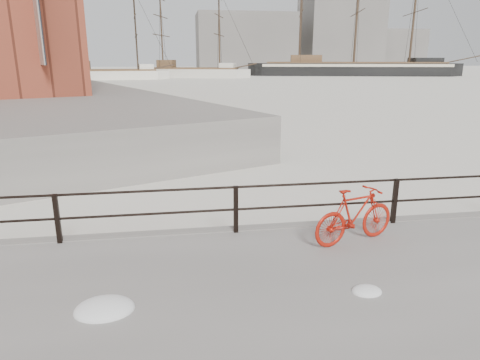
{
  "coord_description": "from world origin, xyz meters",
  "views": [
    {
      "loc": [
        -4.68,
        -8.35,
        3.85
      ],
      "look_at": [
        -3.16,
        1.5,
        1.0
      ],
      "focal_mm": 32.0,
      "sensor_mm": 36.0,
      "label": 1
    }
  ],
  "objects_px": {
    "bicycle": "(355,215)",
    "schooner_left": "(109,79)",
    "barque_black": "(353,76)",
    "schooner_mid": "(192,77)"
  },
  "relations": [
    {
      "from": "schooner_mid",
      "to": "schooner_left",
      "type": "height_order",
      "value": "schooner_mid"
    },
    {
      "from": "schooner_left",
      "to": "schooner_mid",
      "type": "bearing_deg",
      "value": 15.55
    },
    {
      "from": "barque_black",
      "to": "schooner_mid",
      "type": "xyz_separation_m",
      "value": [
        -36.7,
        -3.69,
        0.0
      ]
    },
    {
      "from": "bicycle",
      "to": "schooner_left",
      "type": "height_order",
      "value": "schooner_left"
    },
    {
      "from": "bicycle",
      "to": "schooner_left",
      "type": "bearing_deg",
      "value": 83.91
    },
    {
      "from": "bicycle",
      "to": "schooner_mid",
      "type": "relative_size",
      "value": 0.07
    },
    {
      "from": "barque_black",
      "to": "schooner_mid",
      "type": "bearing_deg",
      "value": -160.5
    },
    {
      "from": "bicycle",
      "to": "barque_black",
      "type": "distance_m",
      "value": 95.12
    },
    {
      "from": "schooner_mid",
      "to": "barque_black",
      "type": "bearing_deg",
      "value": 21.95
    },
    {
      "from": "bicycle",
      "to": "barque_black",
      "type": "bearing_deg",
      "value": 49.88
    }
  ]
}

